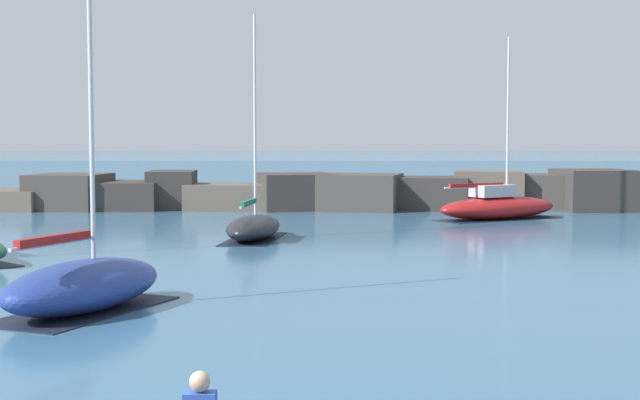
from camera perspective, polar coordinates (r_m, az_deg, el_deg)
name	(u,v)px	position (r m, az deg, el deg)	size (l,w,h in m)	color
open_sea_beyond	(309,172)	(114.87, -0.68, 1.80)	(400.00, 116.00, 0.01)	#2D5B7F
breakwater_jetty	(304,194)	(54.87, -1.02, 0.37)	(68.50, 6.92, 2.47)	brown
sailboat_moored_0	(84,285)	(23.35, -14.88, -5.28)	(4.35, 5.92, 8.49)	navy
sailboat_moored_2	(253,226)	(38.51, -4.28, -1.70)	(2.69, 5.78, 9.69)	black
sailboat_moored_3	(498,206)	(48.92, 11.31, -0.39)	(7.81, 5.90, 9.79)	maroon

